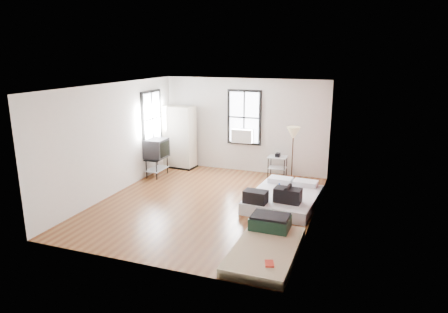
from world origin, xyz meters
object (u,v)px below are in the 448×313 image
at_px(wardrobe, 180,137).
at_px(tv_stand, 157,150).
at_px(mattress_main, 283,198).
at_px(mattress_bare, 267,243).
at_px(side_table, 278,161).
at_px(floor_lamp, 293,136).

xyz_separation_m(wardrobe, tv_stand, (-0.21, -1.08, -0.16)).
distance_m(mattress_main, mattress_bare, 2.32).
bearing_deg(tv_stand, mattress_main, -14.53).
distance_m(mattress_main, wardrobe, 4.36).
height_order(mattress_bare, wardrobe, wardrobe).
bearing_deg(wardrobe, side_table, 6.19).
relative_size(wardrobe, floor_lamp, 1.18).
relative_size(floor_lamp, tv_stand, 1.48).
relative_size(side_table, tv_stand, 0.64).
bearing_deg(floor_lamp, mattress_main, -86.74).
height_order(wardrobe, tv_stand, wardrobe).
bearing_deg(mattress_bare, tv_stand, 141.36).
xyz_separation_m(mattress_bare, wardrobe, (-3.93, 4.41, 0.83)).
height_order(mattress_bare, side_table, side_table).
relative_size(mattress_bare, tv_stand, 1.86).
bearing_deg(wardrobe, mattress_main, -24.36).
bearing_deg(side_table, floor_lamp, -53.84).
bearing_deg(side_table, wardrobe, -178.71).
bearing_deg(mattress_bare, floor_lamp, 94.19).
bearing_deg(mattress_bare, mattress_main, 94.66).
distance_m(wardrobe, tv_stand, 1.11).
distance_m(mattress_main, side_table, 2.28).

